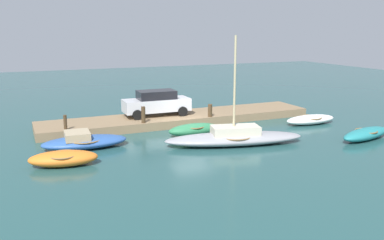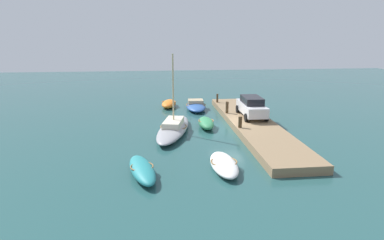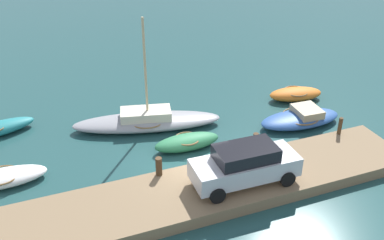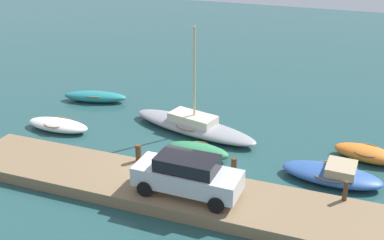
{
  "view_description": "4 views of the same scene",
  "coord_description": "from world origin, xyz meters",
  "px_view_note": "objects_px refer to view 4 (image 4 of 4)",
  "views": [
    {
      "loc": [
        9.96,
        23.05,
        6.13
      ],
      "look_at": [
        1.17,
        2.83,
        1.24
      ],
      "focal_mm": 38.59,
      "sensor_mm": 36.0,
      "label": 1
    },
    {
      "loc": [
        -23.92,
        5.4,
        7.16
      ],
      "look_at": [
        -0.97,
        2.9,
        1.03
      ],
      "focal_mm": 30.44,
      "sensor_mm": 36.0,
      "label": 2
    },
    {
      "loc": [
        -5.83,
        -15.17,
        11.63
      ],
      "look_at": [
        1.39,
        3.28,
        0.52
      ],
      "focal_mm": 41.78,
      "sensor_mm": 36.0,
      "label": 3
    },
    {
      "loc": [
        7.55,
        -17.82,
        11.2
      ],
      "look_at": [
        -0.33,
        3.03,
        1.28
      ],
      "focal_mm": 44.97,
      "sensor_mm": 36.0,
      "label": 4
    }
  ],
  "objects_px": {
    "motorboat_blue": "(333,174)",
    "mooring_post_mid_west": "(234,169)",
    "sailboat_grey": "(193,125)",
    "rowboat_teal": "(95,96)",
    "rowboat_orange": "(367,154)",
    "mooring_post_mid_east": "(345,191)",
    "dinghy_green": "(198,151)",
    "mooring_post_west": "(138,153)",
    "parked_car": "(187,175)",
    "rowboat_white": "(58,125)"
  },
  "relations": [
    {
      "from": "motorboat_blue",
      "to": "mooring_post_mid_west",
      "type": "distance_m",
      "value": 4.57
    },
    {
      "from": "sailboat_grey",
      "to": "rowboat_teal",
      "type": "distance_m",
      "value": 7.61
    },
    {
      "from": "motorboat_blue",
      "to": "rowboat_orange",
      "type": "height_order",
      "value": "motorboat_blue"
    },
    {
      "from": "sailboat_grey",
      "to": "mooring_post_mid_east",
      "type": "height_order",
      "value": "sailboat_grey"
    },
    {
      "from": "dinghy_green",
      "to": "mooring_post_west",
      "type": "bearing_deg",
      "value": -132.18
    },
    {
      "from": "dinghy_green",
      "to": "parked_car",
      "type": "bearing_deg",
      "value": -74.65
    },
    {
      "from": "motorboat_blue",
      "to": "rowboat_white",
      "type": "relative_size",
      "value": 1.22
    },
    {
      "from": "mooring_post_mid_east",
      "to": "parked_car",
      "type": "height_order",
      "value": "parked_car"
    },
    {
      "from": "rowboat_white",
      "to": "rowboat_teal",
      "type": "bearing_deg",
      "value": 94.22
    },
    {
      "from": "rowboat_orange",
      "to": "rowboat_white",
      "type": "height_order",
      "value": "rowboat_orange"
    },
    {
      "from": "rowboat_teal",
      "to": "mooring_post_mid_east",
      "type": "height_order",
      "value": "mooring_post_mid_east"
    },
    {
      "from": "rowboat_orange",
      "to": "rowboat_teal",
      "type": "xyz_separation_m",
      "value": [
        -16.23,
        2.05,
        -0.03
      ]
    },
    {
      "from": "motorboat_blue",
      "to": "rowboat_orange",
      "type": "relative_size",
      "value": 1.36
    },
    {
      "from": "rowboat_white",
      "to": "rowboat_teal",
      "type": "height_order",
      "value": "rowboat_teal"
    },
    {
      "from": "mooring_post_west",
      "to": "mooring_post_mid_west",
      "type": "relative_size",
      "value": 0.82
    },
    {
      "from": "dinghy_green",
      "to": "rowboat_teal",
      "type": "height_order",
      "value": "dinghy_green"
    },
    {
      "from": "rowboat_white",
      "to": "parked_car",
      "type": "distance_m",
      "value": 10.19
    },
    {
      "from": "motorboat_blue",
      "to": "mooring_post_mid_west",
      "type": "bearing_deg",
      "value": -147.59
    },
    {
      "from": "sailboat_grey",
      "to": "rowboat_orange",
      "type": "distance_m",
      "value": 8.9
    },
    {
      "from": "mooring_post_west",
      "to": "mooring_post_mid_east",
      "type": "xyz_separation_m",
      "value": [
        9.08,
        0.0,
        0.02
      ]
    },
    {
      "from": "mooring_post_mid_east",
      "to": "parked_car",
      "type": "xyz_separation_m",
      "value": [
        -6.01,
        -1.74,
        0.43
      ]
    },
    {
      "from": "dinghy_green",
      "to": "mooring_post_mid_west",
      "type": "relative_size",
      "value": 3.18
    },
    {
      "from": "rowboat_teal",
      "to": "motorboat_blue",
      "type": "bearing_deg",
      "value": -30.39
    },
    {
      "from": "mooring_post_mid_east",
      "to": "sailboat_grey",
      "type": "bearing_deg",
      "value": 149.59
    },
    {
      "from": "sailboat_grey",
      "to": "mooring_post_west",
      "type": "xyz_separation_m",
      "value": [
        -0.87,
        -4.82,
        0.52
      ]
    },
    {
      "from": "mooring_post_mid_west",
      "to": "dinghy_green",
      "type": "bearing_deg",
      "value": 137.84
    },
    {
      "from": "rowboat_orange",
      "to": "rowboat_white",
      "type": "distance_m",
      "value": 16.1
    },
    {
      "from": "dinghy_green",
      "to": "mooring_post_mid_west",
      "type": "xyz_separation_m",
      "value": [
        2.43,
        -2.2,
        0.66
      ]
    },
    {
      "from": "rowboat_orange",
      "to": "mooring_post_west",
      "type": "bearing_deg",
      "value": -143.06
    },
    {
      "from": "sailboat_grey",
      "to": "mooring_post_west",
      "type": "relative_size",
      "value": 9.5
    },
    {
      "from": "mooring_post_west",
      "to": "mooring_post_mid_east",
      "type": "relative_size",
      "value": 0.95
    },
    {
      "from": "motorboat_blue",
      "to": "dinghy_green",
      "type": "bearing_deg",
      "value": -176.83
    },
    {
      "from": "motorboat_blue",
      "to": "mooring_post_west",
      "type": "xyz_separation_m",
      "value": [
        -8.44,
        -2.23,
        0.57
      ]
    },
    {
      "from": "rowboat_orange",
      "to": "rowboat_white",
      "type": "relative_size",
      "value": 0.9
    },
    {
      "from": "sailboat_grey",
      "to": "mooring_post_mid_west",
      "type": "relative_size",
      "value": 7.78
    },
    {
      "from": "mooring_post_mid_east",
      "to": "motorboat_blue",
      "type": "bearing_deg",
      "value": 106.03
    },
    {
      "from": "motorboat_blue",
      "to": "dinghy_green",
      "type": "relative_size",
      "value": 1.4
    },
    {
      "from": "motorboat_blue",
      "to": "mooring_post_west",
      "type": "bearing_deg",
      "value": -162.33
    },
    {
      "from": "rowboat_teal",
      "to": "parked_car",
      "type": "height_order",
      "value": "parked_car"
    },
    {
      "from": "rowboat_orange",
      "to": "dinghy_green",
      "type": "xyz_separation_m",
      "value": [
        -7.69,
        -2.61,
        0.01
      ]
    },
    {
      "from": "parked_car",
      "to": "mooring_post_west",
      "type": "bearing_deg",
      "value": 151.81
    },
    {
      "from": "parked_car",
      "to": "rowboat_white",
      "type": "bearing_deg",
      "value": 156.86
    },
    {
      "from": "rowboat_white",
      "to": "sailboat_grey",
      "type": "bearing_deg",
      "value": 18.77
    },
    {
      "from": "parked_car",
      "to": "mooring_post_mid_west",
      "type": "bearing_deg",
      "value": 51.72
    },
    {
      "from": "sailboat_grey",
      "to": "motorboat_blue",
      "type": "relative_size",
      "value": 1.74
    },
    {
      "from": "motorboat_blue",
      "to": "rowboat_teal",
      "type": "bearing_deg",
      "value": 165.63
    },
    {
      "from": "sailboat_grey",
      "to": "parked_car",
      "type": "xyz_separation_m",
      "value": [
        2.19,
        -6.55,
        0.97
      ]
    },
    {
      "from": "motorboat_blue",
      "to": "rowboat_white",
      "type": "distance_m",
      "value": 14.6
    },
    {
      "from": "sailboat_grey",
      "to": "motorboat_blue",
      "type": "height_order",
      "value": "sailboat_grey"
    },
    {
      "from": "motorboat_blue",
      "to": "mooring_post_west",
      "type": "distance_m",
      "value": 8.75
    }
  ]
}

